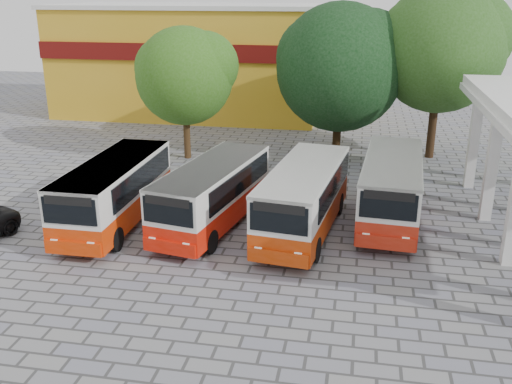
% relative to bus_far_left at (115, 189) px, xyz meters
% --- Properties ---
extents(ground, '(90.00, 90.00, 0.00)m').
position_rel_bus_far_left_xyz_m(ground, '(7.53, -2.70, -1.58)').
color(ground, gray).
rests_on(ground, ground).
extents(shophouse_block, '(20.40, 10.40, 8.30)m').
position_rel_bus_far_left_xyz_m(shophouse_block, '(-3.47, 23.28, 2.58)').
color(shophouse_block, gold).
rests_on(shophouse_block, ground).
extents(bus_far_left, '(2.35, 7.58, 2.73)m').
position_rel_bus_far_left_xyz_m(bus_far_left, '(0.00, 0.00, 0.00)').
color(bus_far_left, '#C62A00').
rests_on(bus_far_left, ground).
extents(bus_centre_left, '(3.56, 7.71, 2.66)m').
position_rel_bus_far_left_xyz_m(bus_centre_left, '(4.05, 0.56, -0.04)').
color(bus_centre_left, '#C41301').
rests_on(bus_centre_left, ground).
extents(bus_centre_right, '(3.25, 7.87, 2.75)m').
position_rel_bus_far_left_xyz_m(bus_centre_right, '(7.81, 0.58, 0.01)').
color(bus_centre_right, '#B22D01').
rests_on(bus_centre_right, ground).
extents(bus_far_right, '(2.88, 7.78, 2.75)m').
position_rel_bus_far_left_xyz_m(bus_far_right, '(11.30, 2.53, 0.01)').
color(bus_far_right, '#B11E0A').
rests_on(bus_far_right, ground).
extents(tree_left, '(5.78, 5.51, 7.53)m').
position_rel_bus_far_left_xyz_m(tree_left, '(0.04, 10.27, 3.38)').
color(tree_left, '#462F18').
rests_on(tree_left, ground).
extents(tree_middle, '(7.68, 7.32, 8.82)m').
position_rel_bus_far_left_xyz_m(tree_middle, '(8.62, 12.50, 3.83)').
color(tree_middle, black).
rests_on(tree_middle, ground).
extents(tree_right, '(7.42, 7.07, 9.77)m').
position_rel_bus_far_left_xyz_m(tree_right, '(14.08, 13.03, 4.89)').
color(tree_right, '#352212').
rests_on(tree_right, ground).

